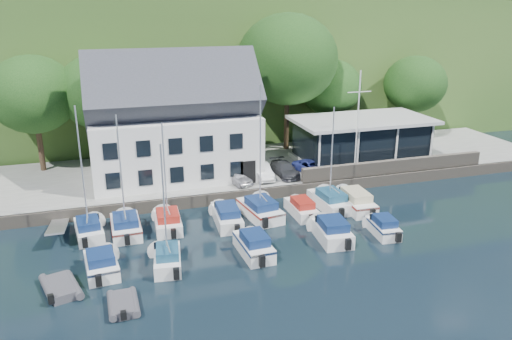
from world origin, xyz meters
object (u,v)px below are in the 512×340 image
Objects in this scene: car_white at (261,171)px; boat_r2_4 at (383,225)px; flagpole at (357,123)px; boat_r1_7 at (354,199)px; club_pavilion at (361,139)px; car_blue at (311,167)px; car_silver at (236,177)px; boat_r2_1 at (164,201)px; boat_r1_0 at (83,180)px; boat_r1_5 at (301,207)px; harbor_building at (174,128)px; boat_r2_3 at (331,229)px; boat_r1_6 at (332,153)px; boat_r1_4 at (260,158)px; dinghy_1 at (123,303)px; boat_r1_3 at (227,214)px; dinghy_0 at (61,286)px; boat_r1_2 at (165,173)px; boat_r2_2 at (254,243)px; boat_r1_1 at (121,175)px; car_dgrey at (285,169)px; boat_r2_0 at (101,262)px.

boat_r2_4 is (5.44, -11.31, -0.97)m from car_white.
boat_r1_7 is (-2.64, -5.08, -4.83)m from flagpole.
club_pavilion reaches higher than car_blue.
boat_r2_1 reaches higher than car_silver.
boat_r1_0 reaches higher than boat_r2_4.
boat_r1_5 is (15.64, -0.84, -3.55)m from boat_r1_0.
harbor_building reaches higher than car_white.
car_white reaches higher than boat_r2_3.
harbor_building reaches higher than boat_r1_0.
boat_r1_0 is 18.34m from boat_r1_6.
boat_r1_4 is 14.88m from dinghy_1.
dinghy_1 is at bearing -158.08° from boat_r2_3.
boat_r1_0 is at bearing -169.37° from flagpole.
boat_r2_1 is at bearing -160.71° from boat_r1_6.
car_white reaches higher than boat_r1_3.
harbor_building is 1.57× the size of boat_r1_6.
car_silver is at bearing 53.40° from dinghy_1.
car_silver is 18.02m from dinghy_0.
boat_r1_0 is at bearing 170.08° from boat_r1_4.
boat_r1_2 is at bearing 170.89° from boat_r1_4.
boat_r1_2 is at bearing 164.86° from boat_r2_4.
boat_r1_6 reaches higher than boat_r2_4.
boat_r2_3 is at bearing -58.32° from harbor_building.
boat_r1_5 is at bearing -170.03° from boat_r1_6.
boat_r1_7 is (4.56, 0.05, 0.09)m from boat_r1_5.
boat_r1_5 is at bearing 40.45° from boat_r2_2.
boat_r1_7 is (-5.24, -8.84, -2.28)m from club_pavilion.
boat_r1_3 is 12.03m from dinghy_1.
boat_r1_1 is at bearing 43.51° from dinghy_0.
boat_r1_5 is at bearing -136.69° from car_blue.
boat_r1_0 is 5.46m from boat_r1_2.
boat_r1_4 reaches higher than boat_r1_7.
boat_r1_6 is (3.89, -5.81, 2.94)m from car_white.
boat_r2_1 is at bearing -146.04° from club_pavilion.
boat_r1_6 reaches higher than car_silver.
boat_r2_1 is at bearing 177.59° from boat_r2_2.
flagpole reaches higher than boat_r1_4.
boat_r1_5 is at bearing 32.39° from boat_r2_1.
car_dgrey reaches higher than boat_r2_2.
boat_r2_4 is at bearing -91.20° from boat_r1_7.
flagpole is at bearing -124.62° from club_pavilion.
boat_r1_1 is at bearing 168.31° from boat_r2_4.
car_white reaches higher than boat_r1_5.
boat_r1_5 is at bearing -137.79° from club_pavilion.
boat_r2_4 reaches higher than dinghy_0.
boat_r2_0 is 19.12m from boat_r2_4.
flagpole is 11.36m from boat_r1_4.
boat_r1_4 is (-12.96, -8.34, 1.69)m from club_pavilion.
harbor_building is 2.56× the size of boat_r2_3.
boat_r1_5 is at bearing -9.65° from boat_r1_0.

